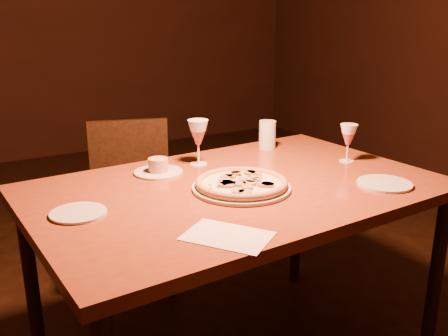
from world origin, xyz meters
TOP-DOWN VIEW (x-y plane):
  - back_wall at (0.00, 3.50)m, footprint 6.00×0.04m
  - dining_table at (0.10, -0.28)m, footprint 1.57×1.06m
  - chair_far at (-0.00, 0.63)m, footprint 0.54×0.54m
  - pizza_plate at (0.08, -0.33)m, footprint 0.36×0.36m
  - ramekin_saucer at (-0.10, 0.00)m, footprint 0.20×0.20m
  - wine_glass_far at (0.09, 0.03)m, footprint 0.09×0.09m
  - wine_glass_right at (0.68, -0.25)m, footprint 0.08×0.08m
  - water_tumbler at (0.50, 0.10)m, footprint 0.08×0.08m
  - side_plate_left at (-0.50, -0.27)m, footprint 0.18×0.18m
  - side_plate_near at (0.58, -0.56)m, footprint 0.20×0.20m
  - menu_card at (-0.17, -0.65)m, footprint 0.28×0.30m

SIDE VIEW (x-z plane):
  - chair_far at x=0.00m, z-range 0.06..0.94m
  - dining_table at x=0.10m, z-range 0.34..1.15m
  - menu_card at x=-0.17m, z-range 0.82..0.82m
  - side_plate_left at x=-0.50m, z-range 0.82..0.83m
  - side_plate_near at x=0.58m, z-range 0.82..0.83m
  - ramekin_saucer at x=-0.10m, z-range 0.81..0.87m
  - pizza_plate at x=0.08m, z-range 0.82..0.86m
  - water_tumbler at x=0.50m, z-range 0.82..0.95m
  - wine_glass_right at x=0.68m, z-range 0.82..0.98m
  - wine_glass_far at x=0.09m, z-range 0.82..1.01m
  - back_wall at x=0.00m, z-range 0.00..3.00m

